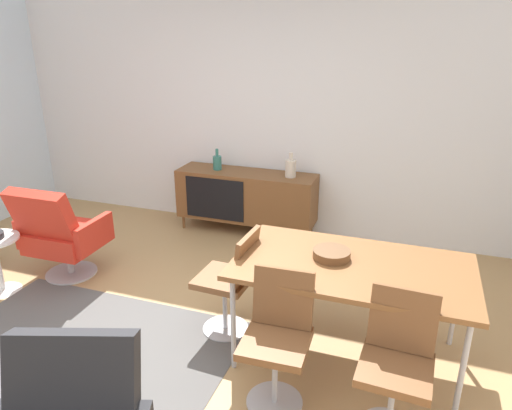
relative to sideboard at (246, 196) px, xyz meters
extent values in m
plane|color=tan|center=(0.14, -2.30, -0.44)|extent=(8.32, 8.32, 0.00)
cube|color=white|center=(0.14, 0.30, 0.96)|extent=(6.80, 0.12, 2.80)
cube|color=brown|center=(0.00, 0.00, 0.00)|extent=(1.60, 0.44, 0.56)
cube|color=black|center=(-0.30, -0.22, 0.00)|extent=(0.70, 0.01, 0.48)
cylinder|color=brown|center=(-0.74, -0.17, -0.36)|extent=(0.03, 0.03, 0.16)
cylinder|color=brown|center=(0.74, -0.17, -0.36)|extent=(0.03, 0.03, 0.16)
cylinder|color=brown|center=(-0.74, 0.17, -0.36)|extent=(0.03, 0.03, 0.16)
cylinder|color=brown|center=(0.74, 0.17, -0.36)|extent=(0.03, 0.03, 0.16)
cylinder|color=#337266|center=(-0.35, 0.00, 0.36)|extent=(0.10, 0.10, 0.16)
cylinder|color=#337266|center=(-0.35, 0.00, 0.48)|extent=(0.03, 0.03, 0.09)
cylinder|color=beige|center=(0.52, 0.00, 0.37)|extent=(0.12, 0.12, 0.19)
cylinder|color=beige|center=(0.52, 0.00, 0.51)|extent=(0.04, 0.04, 0.08)
cube|color=brown|center=(1.48, -1.87, 0.28)|extent=(1.60, 0.90, 0.04)
cylinder|color=#B7B7BC|center=(0.76, -2.26, -0.09)|extent=(0.04, 0.04, 0.70)
cylinder|color=#B7B7BC|center=(2.20, -2.26, -0.09)|extent=(0.04, 0.04, 0.70)
cylinder|color=#B7B7BC|center=(0.76, -1.48, -0.09)|extent=(0.04, 0.04, 0.70)
cylinder|color=#B7B7BC|center=(2.20, -1.48, -0.09)|extent=(0.04, 0.04, 0.70)
cylinder|color=brown|center=(1.32, -1.83, 0.33)|extent=(0.26, 0.26, 0.06)
cube|color=brown|center=(0.53, -1.87, 0.01)|extent=(0.42, 0.42, 0.05)
cube|color=brown|center=(0.71, -1.88, 0.23)|extent=(0.10, 0.38, 0.38)
cylinder|color=#B7B7BC|center=(0.53, -1.87, -0.23)|extent=(0.04, 0.04, 0.42)
cylinder|color=#B7B7BC|center=(0.53, -1.87, -0.43)|extent=(0.36, 0.36, 0.01)
cube|color=brown|center=(1.13, -2.49, 0.01)|extent=(0.42, 0.42, 0.05)
cube|color=brown|center=(1.12, -2.31, 0.23)|extent=(0.38, 0.11, 0.38)
cylinder|color=#B7B7BC|center=(1.13, -2.49, -0.23)|extent=(0.04, 0.04, 0.42)
cylinder|color=#B7B7BC|center=(1.13, -2.49, -0.43)|extent=(0.36, 0.36, 0.01)
cube|color=brown|center=(1.83, -2.49, 0.01)|extent=(0.42, 0.42, 0.05)
cube|color=brown|center=(1.84, -2.31, 0.23)|extent=(0.38, 0.11, 0.38)
cylinder|color=#B7B7BC|center=(1.83, -2.49, -0.23)|extent=(0.04, 0.04, 0.42)
cube|color=red|center=(-1.24, -1.54, -0.06)|extent=(0.61, 0.57, 0.20)
cube|color=red|center=(-1.24, -1.78, 0.25)|extent=(0.61, 0.28, 0.51)
cube|color=red|center=(-0.91, -1.53, 0.02)|extent=(0.07, 0.51, 0.28)
cube|color=red|center=(-1.57, -1.54, 0.02)|extent=(0.07, 0.51, 0.28)
cylinder|color=#B7B7BC|center=(-1.24, -1.54, -0.30)|extent=(0.06, 0.06, 0.28)
cylinder|color=#B7B7BC|center=(-1.24, -1.54, -0.43)|extent=(0.48, 0.48, 0.02)
cube|color=#262628|center=(0.43, -3.40, 0.25)|extent=(0.65, 0.45, 0.51)
cone|color=white|center=(-1.62, -2.01, -0.43)|extent=(0.32, 0.32, 0.02)
cube|color=#595654|center=(-0.37, -2.58, -0.44)|extent=(2.20, 1.70, 0.01)
camera|label=1|loc=(1.80, -4.75, 1.78)|focal=32.81mm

